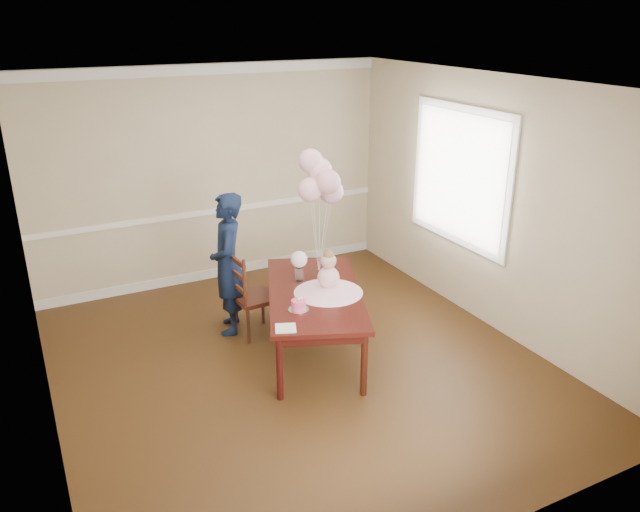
{
  "coord_description": "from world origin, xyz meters",
  "views": [
    {
      "loc": [
        -2.25,
        -4.85,
        3.26
      ],
      "look_at": [
        0.3,
        0.16,
        1.05
      ],
      "focal_mm": 35.0,
      "sensor_mm": 36.0,
      "label": 1
    }
  ],
  "objects_px": {
    "dining_table_top": "(314,293)",
    "woman": "(228,264)",
    "birthday_cake": "(299,305)",
    "dining_chair_seat": "(255,298)"
  },
  "relations": [
    {
      "from": "dining_table_top",
      "to": "woman",
      "type": "bearing_deg",
      "value": 147.61
    },
    {
      "from": "birthday_cake",
      "to": "dining_chair_seat",
      "type": "distance_m",
      "value": 0.99
    },
    {
      "from": "dining_chair_seat",
      "to": "dining_table_top",
      "type": "bearing_deg",
      "value": -62.29
    },
    {
      "from": "birthday_cake",
      "to": "woman",
      "type": "relative_size",
      "value": 0.09
    },
    {
      "from": "birthday_cake",
      "to": "dining_chair_seat",
      "type": "xyz_separation_m",
      "value": [
        -0.08,
        0.94,
        -0.31
      ]
    },
    {
      "from": "dining_chair_seat",
      "to": "woman",
      "type": "xyz_separation_m",
      "value": [
        -0.21,
        0.21,
        0.35
      ]
    },
    {
      "from": "birthday_cake",
      "to": "woman",
      "type": "distance_m",
      "value": 1.18
    },
    {
      "from": "birthday_cake",
      "to": "woman",
      "type": "bearing_deg",
      "value": 104.03
    },
    {
      "from": "dining_table_top",
      "to": "birthday_cake",
      "type": "xyz_separation_m",
      "value": [
        -0.32,
        -0.31,
        0.07
      ]
    },
    {
      "from": "dining_table_top",
      "to": "dining_chair_seat",
      "type": "relative_size",
      "value": 4.38
    }
  ]
}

